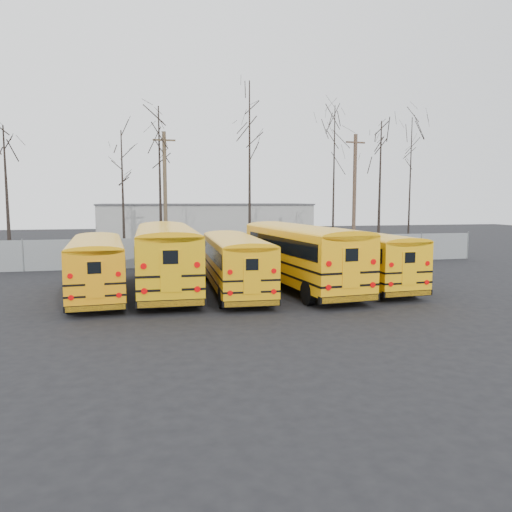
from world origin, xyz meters
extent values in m
plane|color=black|center=(0.00, 0.00, 0.00)|extent=(120.00, 120.00, 0.00)
cube|color=gray|center=(0.00, 12.00, 1.00)|extent=(40.00, 0.04, 2.00)
cube|color=#9F9F9B|center=(2.00, 32.00, 2.00)|extent=(22.00, 8.00, 4.00)
cylinder|color=black|center=(-7.45, -1.08, 0.46)|extent=(0.32, 0.94, 0.92)
cylinder|color=black|center=(-5.37, -0.93, 0.46)|extent=(0.32, 0.94, 0.92)
cylinder|color=black|center=(-8.00, 6.62, 0.46)|extent=(0.32, 0.94, 0.92)
cylinder|color=black|center=(-5.92, 6.77, 0.46)|extent=(0.32, 0.94, 0.92)
cube|color=orange|center=(-6.62, 1.97, 1.54)|extent=(2.90, 8.69, 2.16)
cube|color=orange|center=(-6.98, 7.02, 0.92)|extent=(2.17, 1.71, 0.92)
cube|color=black|center=(-6.61, 1.79, 2.02)|extent=(2.87, 7.78, 0.64)
cube|color=black|center=(-6.68, 2.75, 0.87)|extent=(3.04, 10.27, 0.08)
cube|color=black|center=(-6.68, 2.75, 1.33)|extent=(3.04, 10.27, 0.08)
cube|color=black|center=(-6.33, -2.20, 0.41)|extent=(2.36, 0.37, 0.26)
cube|color=black|center=(-7.03, 7.75, 0.41)|extent=(2.21, 0.34, 0.24)
cube|color=orange|center=(-6.32, -2.30, 1.52)|extent=(0.69, 0.09, 1.42)
cylinder|color=#B20505|center=(-7.19, -2.37, 0.87)|extent=(0.20, 0.05, 0.20)
cylinder|color=#B20505|center=(-5.45, -2.25, 0.87)|extent=(0.20, 0.05, 0.20)
cylinder|color=#B20505|center=(-7.19, -2.37, 1.70)|extent=(0.20, 0.05, 0.20)
cylinder|color=#B20505|center=(-5.45, -2.25, 1.70)|extent=(0.20, 0.05, 0.20)
cylinder|color=black|center=(-4.67, -0.90, 0.54)|extent=(0.31, 1.08, 1.08)
cylinder|color=black|center=(-2.22, -0.92, 0.54)|extent=(0.31, 1.08, 1.08)
cylinder|color=black|center=(-4.60, 8.19, 0.54)|extent=(0.31, 1.08, 1.08)
cylinder|color=black|center=(-2.15, 8.17, 0.54)|extent=(0.31, 1.08, 1.08)
cube|color=#E0A10C|center=(-3.42, 2.61, 1.81)|extent=(2.78, 10.09, 2.54)
cube|color=#E0A10C|center=(-3.37, 8.56, 1.08)|extent=(2.45, 1.86, 1.08)
cube|color=black|center=(-3.42, 2.39, 2.38)|extent=(2.82, 9.00, 0.76)
cube|color=black|center=(-3.41, 3.53, 1.03)|extent=(2.83, 11.95, 0.10)
cube|color=black|center=(-3.41, 3.53, 1.57)|extent=(2.83, 11.95, 0.10)
cube|color=black|center=(-3.46, -2.32, 0.49)|extent=(2.77, 0.26, 0.30)
cube|color=black|center=(-3.37, 9.42, 0.49)|extent=(2.60, 0.24, 0.28)
cube|color=#E0A10C|center=(-3.46, -2.44, 1.79)|extent=(0.81, 0.05, 1.68)
cylinder|color=#B20505|center=(-4.49, -2.44, 1.03)|extent=(0.24, 0.05, 0.24)
cylinder|color=#B20505|center=(-2.43, -2.46, 1.03)|extent=(0.24, 0.05, 0.24)
cylinder|color=#B20505|center=(-4.49, -2.44, 2.00)|extent=(0.24, 0.05, 0.24)
cylinder|color=#B20505|center=(-2.43, -2.46, 2.00)|extent=(0.24, 0.05, 0.24)
cylinder|color=black|center=(-1.31, -1.48, 0.46)|extent=(0.29, 0.94, 0.93)
cylinder|color=black|center=(0.79, -1.55, 0.46)|extent=(0.29, 0.94, 0.93)
cylinder|color=black|center=(-1.07, 6.32, 0.46)|extent=(0.29, 0.94, 0.93)
cylinder|color=black|center=(1.03, 6.25, 0.46)|extent=(0.29, 0.94, 0.93)
cube|color=#E89F0C|center=(-0.16, 1.50, 1.56)|extent=(2.58, 8.71, 2.18)
cube|color=#E89F0C|center=(-0.01, 6.61, 0.93)|extent=(2.14, 1.64, 0.93)
cube|color=black|center=(-0.17, 1.32, 2.04)|extent=(2.59, 7.78, 0.65)
cube|color=black|center=(-0.14, 2.29, 0.88)|extent=(2.66, 10.31, 0.08)
cube|color=black|center=(-0.14, 2.29, 1.35)|extent=(2.66, 10.31, 0.08)
cube|color=black|center=(-0.29, -2.72, 0.42)|extent=(2.38, 0.28, 0.26)
cube|color=black|center=(0.01, 7.35, 0.42)|extent=(2.23, 0.25, 0.24)
cube|color=#E89F0C|center=(-0.30, -2.83, 1.53)|extent=(0.70, 0.06, 1.44)
cylinder|color=#B20505|center=(-1.18, -2.81, 0.88)|extent=(0.21, 0.04, 0.20)
cylinder|color=#B20505|center=(0.59, -2.86, 0.88)|extent=(0.21, 0.04, 0.20)
cylinder|color=#B20505|center=(-1.18, -2.81, 1.72)|extent=(0.21, 0.04, 0.20)
cylinder|color=#B20505|center=(0.59, -2.86, 1.72)|extent=(0.21, 0.04, 0.20)
cylinder|color=black|center=(2.43, -1.71, 0.54)|extent=(0.41, 1.10, 1.08)
cylinder|color=black|center=(4.85, -1.46, 0.54)|extent=(0.41, 1.10, 1.08)
cylinder|color=black|center=(1.51, 7.28, 0.54)|extent=(0.41, 1.10, 1.08)
cylinder|color=black|center=(3.93, 7.52, 0.54)|extent=(0.41, 1.10, 1.08)
cube|color=#FBA90D|center=(3.28, 1.89, 1.80)|extent=(3.70, 10.22, 2.53)
cube|color=#FBA90D|center=(2.68, 7.77, 1.08)|extent=(2.59, 2.07, 1.08)
cube|color=black|center=(3.30, 1.68, 2.37)|extent=(3.63, 9.16, 0.75)
cube|color=black|center=(3.19, 2.80, 1.02)|extent=(3.92, 12.07, 0.10)
cube|color=black|center=(3.19, 2.80, 1.56)|extent=(3.92, 12.07, 0.10)
cube|color=black|center=(3.78, -2.98, 0.48)|extent=(2.76, 0.52, 0.30)
cube|color=black|center=(2.59, 8.63, 0.48)|extent=(2.59, 0.48, 0.28)
cube|color=#FBA90D|center=(3.79, -3.10, 1.77)|extent=(0.81, 0.13, 1.67)
cylinder|color=#B20505|center=(2.78, -3.21, 1.02)|extent=(0.24, 0.07, 0.24)
cylinder|color=#B20505|center=(4.81, -3.00, 1.02)|extent=(0.24, 0.07, 0.24)
cylinder|color=#B20505|center=(2.78, -3.21, 1.99)|extent=(0.24, 0.07, 0.24)
cylinder|color=#B20505|center=(4.81, -3.00, 1.99)|extent=(0.24, 0.07, 0.24)
cylinder|color=black|center=(5.73, -1.03, 0.47)|extent=(0.32, 0.96, 0.95)
cylinder|color=black|center=(7.87, -0.91, 0.47)|extent=(0.32, 0.96, 0.95)
cylinder|color=black|center=(5.29, 6.90, 0.47)|extent=(0.32, 0.96, 0.95)
cylinder|color=black|center=(7.42, 7.02, 0.47)|extent=(0.32, 0.96, 0.95)
cube|color=#FBB00D|center=(6.63, 2.10, 1.58)|extent=(2.85, 8.91, 2.22)
cube|color=#FBB00D|center=(6.34, 7.29, 0.95)|extent=(2.21, 1.72, 0.95)
cube|color=black|center=(6.64, 1.91, 2.08)|extent=(2.83, 7.97, 0.66)
cube|color=black|center=(6.58, 2.90, 0.90)|extent=(2.97, 10.54, 0.09)
cube|color=black|center=(6.58, 2.90, 1.37)|extent=(2.97, 10.54, 0.09)
cube|color=black|center=(6.87, -2.20, 0.43)|extent=(2.43, 0.34, 0.26)
cube|color=black|center=(6.30, 8.04, 0.43)|extent=(2.28, 0.31, 0.25)
cube|color=#FBB00D|center=(6.87, -2.30, 1.56)|extent=(0.71, 0.08, 1.47)
cylinder|color=#B20505|center=(5.98, -2.36, 0.90)|extent=(0.21, 0.05, 0.21)
cylinder|color=#B20505|center=(7.77, -2.26, 0.90)|extent=(0.21, 0.05, 0.21)
cylinder|color=#B20505|center=(5.98, -2.36, 1.75)|extent=(0.21, 0.05, 0.21)
cylinder|color=#B20505|center=(7.77, -2.26, 1.75)|extent=(0.21, 0.05, 0.21)
cylinder|color=brown|center=(-2.80, 17.52, 4.86)|extent=(0.30, 0.30, 9.73)
cube|color=brown|center=(-2.80, 17.52, 9.08)|extent=(1.73, 0.18, 0.13)
cylinder|color=brown|center=(12.28, 16.09, 4.89)|extent=(0.30, 0.30, 9.77)
cube|color=brown|center=(12.28, 16.09, 9.12)|extent=(1.74, 0.41, 0.13)
cone|color=black|center=(-13.47, 14.89, 4.75)|extent=(0.26, 0.26, 9.49)
cone|color=black|center=(-5.90, 15.61, 4.75)|extent=(0.26, 0.26, 9.49)
cone|color=black|center=(-3.16, 17.95, 5.85)|extent=(0.26, 0.26, 11.70)
cone|color=black|center=(3.11, 13.86, 6.49)|extent=(0.26, 0.26, 12.97)
cone|color=black|center=(10.00, 14.85, 5.86)|extent=(0.26, 0.26, 11.71)
cone|color=black|center=(14.18, 15.44, 5.39)|extent=(0.26, 0.26, 10.78)
cone|color=black|center=(18.07, 17.59, 5.77)|extent=(0.26, 0.26, 11.54)
camera|label=1|loc=(-4.41, -21.93, 4.55)|focal=35.00mm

